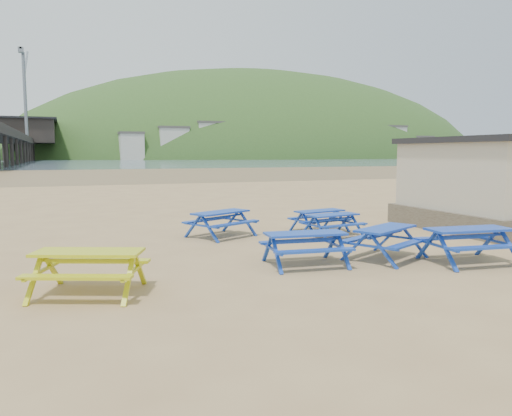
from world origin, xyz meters
name	(u,v)px	position (x,y,z in m)	size (l,w,h in m)	color
ground	(258,252)	(0.00, 0.00, 0.00)	(400.00, 400.00, 0.00)	tan
wet_sand	(103,173)	(0.00, 55.00, 0.00)	(400.00, 400.00, 0.00)	brown
sea	(77,160)	(0.00, 170.00, 0.01)	(400.00, 400.00, 0.00)	#4B5E6B
picnic_table_blue_a	(221,224)	(-0.19, 2.68, 0.40)	(2.39, 2.23, 0.80)	#1040B2
picnic_table_blue_b	(333,225)	(3.12, 1.48, 0.35)	(1.88, 1.61, 0.70)	#1040B2
picnic_table_blue_c	(320,221)	(3.22, 2.54, 0.36)	(1.92, 1.65, 0.71)	#1040B2
picnic_table_blue_d	(305,249)	(0.46, -1.88, 0.39)	(2.02, 1.70, 0.78)	#1040B2
picnic_table_blue_e	(385,243)	(2.63, -1.96, 0.40)	(2.38, 2.21, 0.79)	#1040B2
picnic_table_blue_f	(468,245)	(4.22, -3.04, 0.42)	(2.17, 1.83, 0.84)	#1040B2
picnic_table_yellow	(89,273)	(-4.38, -2.57, 0.41)	(2.41, 2.20, 0.82)	gold
pier	(21,144)	(-17.99, 178.23, 5.46)	(24.00, 220.00, 39.29)	black
headland_town	(258,177)	(90.00, 229.68, -9.91)	(264.00, 144.00, 108.00)	#2D4C1E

